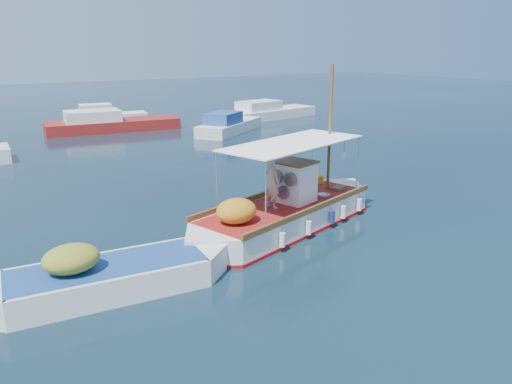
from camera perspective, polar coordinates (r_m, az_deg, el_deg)
ground at (r=17.56m, az=3.70°, el=-4.23°), size 160.00×160.00×0.00m
fishing_caique at (r=17.53m, az=3.32°, el=-2.49°), size 9.02×4.31×5.72m
dinghy at (r=13.66m, az=-16.74°, el=-9.59°), size 6.80×2.42×1.67m
bg_boat_n at (r=39.43m, az=-16.44°, el=7.42°), size 9.95×3.88×1.80m
bg_boat_ne at (r=37.03m, az=-3.17°, el=7.52°), size 6.87×5.59×1.80m
bg_boat_e at (r=44.59m, az=1.36°, el=9.04°), size 9.47×4.05×1.80m
bg_boat_far_n at (r=43.48m, az=-16.82°, el=8.17°), size 6.50×3.11×1.80m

